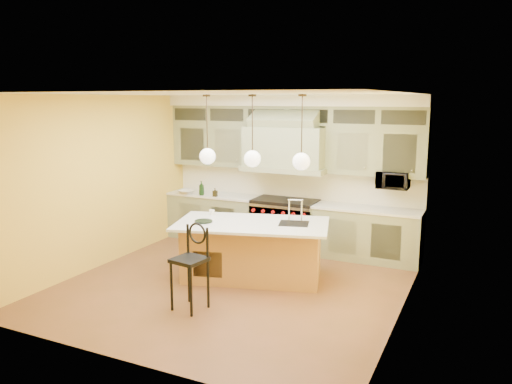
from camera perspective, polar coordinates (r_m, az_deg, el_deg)
The scene contains 18 objects.
floor at distance 7.82m, azimuth -2.67°, elevation -10.62°, with size 5.00×5.00×0.00m, color brown.
ceiling at distance 7.29m, azimuth -2.86°, elevation 11.15°, with size 5.00×5.00×0.00m, color white.
wall_back at distance 9.67m, azimuth 4.20°, elevation 2.36°, with size 5.00×5.00×0.00m, color gold.
wall_front at distance 5.40m, azimuth -15.34°, elevation -4.56°, with size 5.00×5.00×0.00m, color gold.
wall_left at distance 8.86m, azimuth -17.20°, elevation 1.16°, with size 5.00×5.00×0.00m, color gold.
wall_right at distance 6.65m, azimuth 16.66°, elevation -1.81°, with size 5.00×5.00×0.00m, color gold.
back_cabinetry at distance 9.43m, azimuth 3.62°, elevation 2.03°, with size 5.00×0.77×2.90m.
range at distance 9.53m, azimuth 3.35°, elevation -3.66°, with size 1.20×0.74×0.96m.
kitchen_island at distance 7.99m, azimuth -0.37°, elevation -6.56°, with size 2.62×1.84×1.35m.
counter_stool at distance 6.85m, azimuth -7.45°, elevation -7.84°, with size 0.47×0.47×1.18m.
microwave at distance 8.92m, azimuth 15.39°, elevation 1.32°, with size 0.54×0.37×0.30m, color black.
oil_bottle_a at distance 9.97m, azimuth -6.25°, elevation 0.44°, with size 0.11×0.11×0.29m, color black.
oil_bottle_b at distance 9.83m, azimuth -4.70°, elevation -0.03°, with size 0.08×0.08×0.17m, color black.
fruit_bowl at distance 10.18m, azimuth -7.96°, elevation 0.00°, with size 0.31×0.31×0.08m, color silver.
cup at distance 8.38m, azimuth -5.06°, elevation -2.32°, with size 0.09×0.09×0.09m, color white.
pendant_left at distance 8.07m, azimuth -5.56°, elevation 4.29°, with size 0.26×0.26×1.11m.
pendant_center at distance 7.69m, azimuth -0.42°, elevation 4.03°, with size 0.26×0.26×1.11m.
pendant_right at distance 7.38m, azimuth 5.20°, elevation 3.72°, with size 0.26×0.26×1.11m.
Camera 1 is at (3.43, -6.44, 2.82)m, focal length 35.00 mm.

